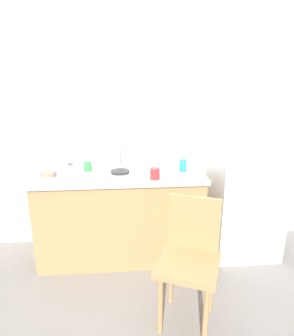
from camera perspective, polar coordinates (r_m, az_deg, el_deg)
name	(u,v)px	position (r m, az deg, el deg)	size (l,w,h in m)	color
ground_plane	(154,298)	(2.53, 1.32, -24.13)	(8.00, 8.00, 0.00)	gray
back_wall	(144,117)	(2.93, -0.60, 10.07)	(4.80, 0.10, 2.62)	silver
cabinet_base	(121,216)	(2.84, -5.19, -9.42)	(1.49, 0.60, 0.81)	tan
countertop	(119,174)	(2.68, -5.43, -1.25)	(1.53, 0.64, 0.04)	#B7B7BC
faucet	(119,153)	(2.88, -5.57, 2.95)	(0.02, 0.02, 0.24)	#B7B7BC
refrigerator	(244,191)	(2.98, 18.47, -4.40)	(0.61, 0.60, 1.24)	white
chair	(190,256)	(2.10, 8.45, -16.70)	(0.53, 0.53, 0.89)	tan
dish_tray	(150,167)	(2.72, 0.52, 0.10)	(0.28, 0.20, 0.05)	white
terracotta_bowl	(48,174)	(2.69, -18.85, -1.10)	(0.14, 0.14, 0.04)	gray
hotplate	(120,172)	(2.66, -5.31, -0.70)	(0.17, 0.17, 0.02)	#2D2D2D
cup_green	(88,166)	(2.75, -11.59, 0.34)	(0.07, 0.07, 0.09)	green
cup_white	(64,164)	(2.85, -16.00, 0.82)	(0.07, 0.07, 0.11)	white
cup_red	(155,174)	(2.47, 1.55, -1.12)	(0.08, 0.08, 0.09)	red
cup_teal	(183,166)	(2.70, 7.07, 0.49)	(0.07, 0.07, 0.11)	teal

